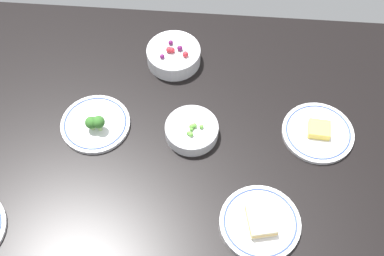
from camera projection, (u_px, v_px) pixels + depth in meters
The scene contains 6 objects.
dining_table at pixel (192, 135), 156.46cm from camera, with size 151.80×101.51×4.00cm, color black.
plate_broccoli at pixel (95, 124), 154.72cm from camera, with size 21.21×21.21×7.07cm.
bowl_peas at pixel (193, 130), 152.28cm from camera, with size 16.14×16.14×5.52cm.
bowl_berries at pixel (174, 55), 167.61cm from camera, with size 17.80×17.80×7.30cm.
plate_sandwich at pixel (260, 222), 137.28cm from camera, with size 22.13×22.13×4.71cm.
plate_cheese at pixel (318, 132), 153.51cm from camera, with size 21.68×21.68×3.81cm.
Camera 1 is at (6.62, -83.39, 134.24)cm, focal length 47.52 mm.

